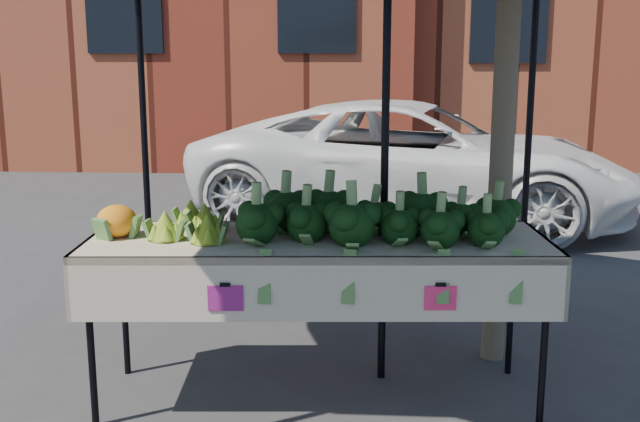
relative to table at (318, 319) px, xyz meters
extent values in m
plane|color=#2F2F32|center=(-0.03, -0.04, -0.45)|extent=(90.00, 90.00, 0.00)
cube|color=beige|center=(0.00, 0.00, 0.00)|extent=(2.45, 0.95, 0.90)
cube|color=#F22D8C|center=(-0.44, -0.40, 0.25)|extent=(0.17, 0.01, 0.12)
cube|color=#EA2C65|center=(0.58, -0.40, 0.25)|extent=(0.17, 0.01, 0.12)
ellipsoid|color=black|center=(0.32, 0.03, 0.59)|extent=(1.49, 0.59, 0.28)
ellipsoid|color=#99A929|center=(-0.67, 0.04, 0.56)|extent=(0.45, 0.59, 0.22)
ellipsoid|color=orange|center=(-1.05, -0.05, 0.55)|extent=(0.22, 0.22, 0.20)
camera|label=1|loc=(0.25, -3.77, 1.37)|focal=41.73mm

